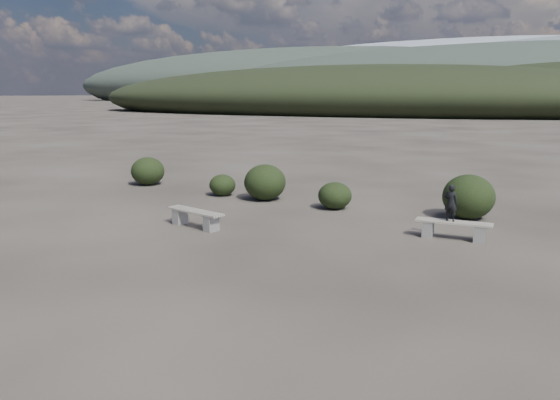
% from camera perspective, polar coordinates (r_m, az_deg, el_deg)
% --- Properties ---
extents(ground, '(1200.00, 1200.00, 0.00)m').
position_cam_1_polar(ground, '(10.75, -7.34, -9.12)').
color(ground, '#2E2823').
rests_on(ground, ground).
extents(bench_left, '(2.00, 0.92, 0.49)m').
position_cam_1_polar(bench_left, '(15.41, -8.85, -1.77)').
color(bench_left, gray).
rests_on(bench_left, ground).
extents(bench_right, '(1.91, 0.43, 0.47)m').
position_cam_1_polar(bench_right, '(14.69, 17.66, -2.84)').
color(bench_right, gray).
rests_on(bench_right, ground).
extents(seated_person, '(0.38, 0.29, 0.95)m').
position_cam_1_polar(seated_person, '(14.56, 17.43, -0.29)').
color(seated_person, black).
rests_on(seated_person, bench_right).
extents(shrub_a, '(0.95, 0.95, 0.78)m').
position_cam_1_polar(shrub_a, '(20.04, -6.04, 1.56)').
color(shrub_a, black).
rests_on(shrub_a, ground).
extents(shrub_b, '(1.46, 1.46, 1.25)m').
position_cam_1_polar(shrub_b, '(19.11, -1.58, 1.87)').
color(shrub_b, black).
rests_on(shrub_b, ground).
extents(shrub_c, '(1.09, 1.09, 0.87)m').
position_cam_1_polar(shrub_c, '(17.72, 5.75, 0.46)').
color(shrub_c, black).
rests_on(shrub_c, ground).
extents(shrub_d, '(1.52, 1.52, 1.33)m').
position_cam_1_polar(shrub_d, '(17.15, 19.10, 0.32)').
color(shrub_d, black).
rests_on(shrub_d, ground).
extents(shrub_f, '(1.34, 1.34, 1.14)m').
position_cam_1_polar(shrub_f, '(22.91, -13.65, 2.96)').
color(shrub_f, black).
rests_on(shrub_f, ground).
extents(mountain_ridges, '(500.00, 400.00, 56.00)m').
position_cam_1_polar(mountain_ridges, '(347.90, 22.89, 11.46)').
color(mountain_ridges, black).
rests_on(mountain_ridges, ground).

